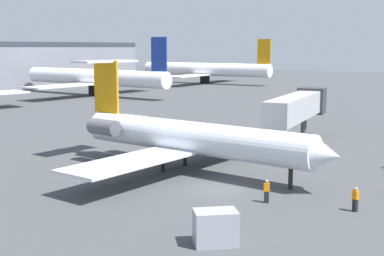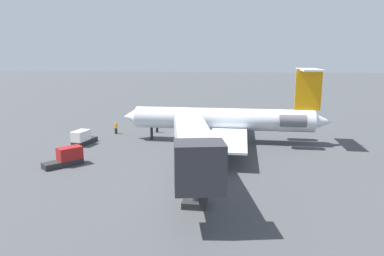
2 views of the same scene
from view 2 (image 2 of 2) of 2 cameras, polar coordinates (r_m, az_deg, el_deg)
name	(u,v)px [view 2 (image 2 of 2)]	position (r m, az deg, el deg)	size (l,w,h in m)	color
ground_plane	(187,135)	(50.99, -0.74, -1.18)	(400.00, 400.00, 0.10)	#424447
regional_jet	(229,119)	(46.55, 5.98, 1.50)	(25.55, 27.53, 9.67)	silver
jet_bridge	(192,143)	(28.74, 0.04, -2.41)	(17.92, 6.78, 5.97)	#ADADB2
ground_crew_marshaller	(157,127)	(52.76, -5.71, 0.21)	(0.45, 0.48, 1.69)	black
ground_crew_loader	(116,128)	(52.71, -12.26, -0.01)	(0.39, 0.47, 1.69)	black
baggage_tug_lead	(82,138)	(47.42, -17.35, -1.60)	(4.16, 1.95, 1.90)	#262628
baggage_tug_trailing	(67,157)	(39.09, -19.67, -4.53)	(3.98, 3.62, 1.90)	#262628
cargo_container_uld	(160,116)	(61.48, -5.27, 1.97)	(2.82, 2.79, 1.95)	#999EA8
traffic_cone_near	(71,150)	(44.33, -19.06, -3.36)	(0.36, 0.36, 0.55)	orange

